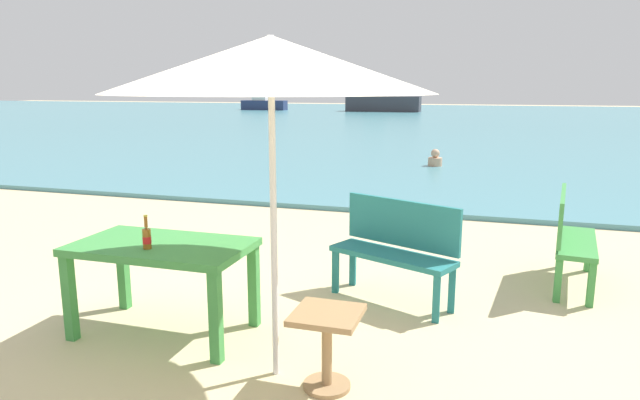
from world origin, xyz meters
name	(u,v)px	position (x,y,z in m)	size (l,w,h in m)	color
ground_plane	(261,362)	(0.00, 0.00, 0.00)	(120.00, 120.00, 0.00)	beige
sea_water	(466,120)	(0.00, 30.00, 0.04)	(120.00, 50.00, 0.08)	teal
picnic_table_green	(162,256)	(-0.95, 0.24, 0.65)	(1.40, 0.80, 0.76)	#3D8C42
beer_bottle_amber	(147,237)	(-0.96, 0.08, 0.85)	(0.07, 0.07, 0.26)	brown
patio_umbrella	(271,65)	(0.16, -0.12, 2.12)	(2.10, 2.10, 2.30)	silver
side_table_wood	(327,338)	(0.56, -0.20, 0.35)	(0.44, 0.44, 0.54)	#9E7A51
bench_teal_center	(396,245)	(0.73, 1.50, 0.54)	(1.24, 0.80, 0.95)	#237275
bench_green_left	(570,233)	(2.32, 2.43, 0.54)	(0.50, 1.23, 0.95)	#3D8C42
swimmer_person	(435,159)	(0.23, 10.22, 0.24)	(0.34, 0.34, 0.41)	tan
boat_ferry	(382,102)	(-6.58, 38.79, 0.80)	(5.54, 1.51, 2.01)	#38383F
boat_barge	(264,104)	(-16.26, 38.77, 0.56)	(3.66, 1.00, 1.33)	navy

